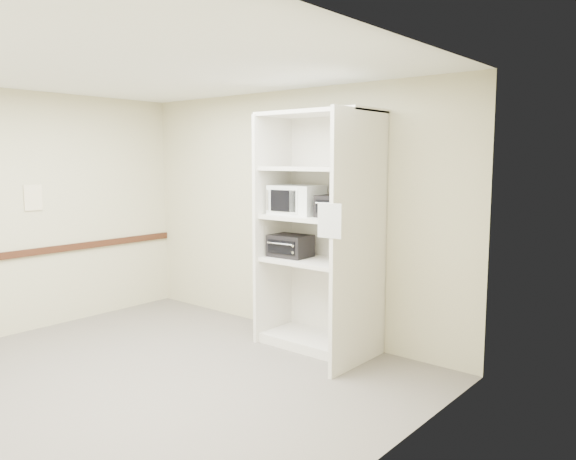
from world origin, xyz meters
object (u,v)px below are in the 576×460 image
Objects in this scene: toaster_oven_upper at (337,206)px; toaster_oven_lower at (290,246)px; shelving_unit at (322,240)px; microwave at (297,200)px.

toaster_oven_lower is (-0.54, -0.07, -0.44)m from toaster_oven_upper.
toaster_oven_lower is (-0.40, -0.02, -0.10)m from shelving_unit.
toaster_oven_upper is (0.14, 0.05, 0.35)m from shelving_unit.
shelving_unit is 6.42× the size of toaster_oven_upper.
microwave reaches higher than toaster_oven_upper.
shelving_unit is 0.52m from microwave.
microwave is at bearing 176.94° from shelving_unit.
toaster_oven_upper reaches higher than toaster_oven_lower.
toaster_oven_lower is at bearing -145.78° from microwave.
toaster_oven_upper is at bearing 4.05° from toaster_oven_lower.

